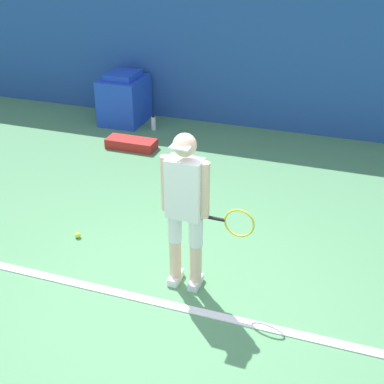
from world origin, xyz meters
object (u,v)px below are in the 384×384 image
Objects in this scene: tennis_player at (186,206)px; equipment_bag at (131,144)px; tennis_ball at (78,235)px; covered_chair at (124,99)px; water_bottle at (153,123)px.

equipment_bag is (-1.99, 2.97, -0.84)m from tennis_player.
tennis_ball is 3.82m from covered_chair.
tennis_ball is at bearing -82.00° from water_bottle.
tennis_player is 24.25× the size of tennis_ball.
covered_chair is (-1.11, 3.63, 0.39)m from tennis_ball.
water_bottle is (-0.48, 3.44, 0.08)m from tennis_ball.
tennis_ball is 0.08× the size of covered_chair.
tennis_player reaches higher than covered_chair.
covered_chair reaches higher than equipment_bag.
water_bottle is (0.63, -0.20, -0.31)m from covered_chair.
water_bottle reaches higher than equipment_bag.
tennis_ball is at bearing 167.11° from tennis_player.
water_bottle is at bearing 98.00° from tennis_ball.
tennis_player reaches higher than tennis_ball.
equipment_bag is at bearing 125.59° from tennis_player.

